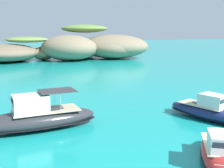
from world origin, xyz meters
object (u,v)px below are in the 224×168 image
Objects in this scene: islet_small at (12,52)px; motorboat_navy at (209,111)px; islet_large at (93,47)px; motorboat_charcoal at (37,118)px; motorboat_red at (220,154)px.

islet_small is 3.04× the size of motorboat_navy.
motorboat_navy is at bearing -78.60° from islet_small.
islet_large reaches higher than motorboat_charcoal.
motorboat_navy reaches higher than motorboat_red.
motorboat_charcoal is (-8.97, 10.89, 0.28)m from motorboat_red.
motorboat_navy is 15.14m from motorboat_charcoal.
motorboat_red is at bearing -103.44° from islet_large.
motorboat_charcoal reaches higher than motorboat_red.
motorboat_red is (-15.74, -65.87, -2.74)m from islet_large.
motorboat_charcoal is at bearing -114.21° from islet_large.
islet_small is 3.61× the size of motorboat_red.
motorboat_charcoal is (-2.65, -56.37, -1.45)m from islet_small.
islet_small is 61.11m from motorboat_navy.
motorboat_navy is at bearing -13.38° from motorboat_charcoal.
islet_large is at bearing -3.61° from islet_small.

